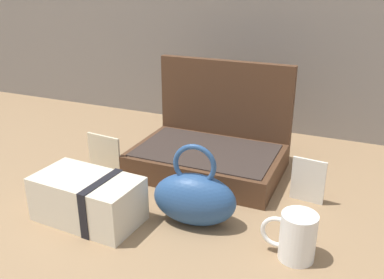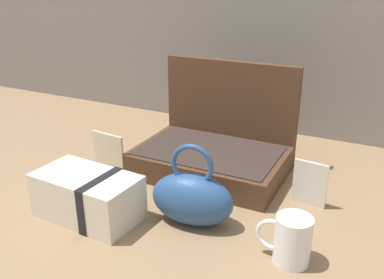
{
  "view_description": "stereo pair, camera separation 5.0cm",
  "coord_description": "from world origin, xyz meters",
  "px_view_note": "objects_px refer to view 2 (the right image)",
  "views": [
    {
      "loc": [
        0.33,
        -0.83,
        0.52
      ],
      "look_at": [
        -0.03,
        -0.02,
        0.16
      ],
      "focal_mm": 39.29,
      "sensor_mm": 36.0,
      "label": 1
    },
    {
      "loc": [
        0.37,
        -0.81,
        0.52
      ],
      "look_at": [
        -0.03,
        -0.02,
        0.16
      ],
      "focal_mm": 39.29,
      "sensor_mm": 36.0,
      "label": 2
    }
  ],
  "objects_px": {
    "poster_card_right": "(310,184)",
    "coffee_mug": "(291,240)",
    "info_card_left": "(108,154)",
    "open_suitcase": "(215,147)",
    "teal_pouch_handbag": "(192,198)",
    "cream_toiletry_bag": "(89,196)"
  },
  "relations": [
    {
      "from": "cream_toiletry_bag",
      "to": "info_card_left",
      "type": "height_order",
      "value": "info_card_left"
    },
    {
      "from": "cream_toiletry_bag",
      "to": "poster_card_right",
      "type": "relative_size",
      "value": 2.19
    },
    {
      "from": "cream_toiletry_bag",
      "to": "poster_card_right",
      "type": "height_order",
      "value": "poster_card_right"
    },
    {
      "from": "open_suitcase",
      "to": "poster_card_right",
      "type": "xyz_separation_m",
      "value": [
        0.28,
        -0.08,
        -0.01
      ]
    },
    {
      "from": "teal_pouch_handbag",
      "to": "cream_toiletry_bag",
      "type": "xyz_separation_m",
      "value": [
        -0.22,
        -0.08,
        -0.01
      ]
    },
    {
      "from": "coffee_mug",
      "to": "info_card_left",
      "type": "bearing_deg",
      "value": 164.32
    },
    {
      "from": "poster_card_right",
      "to": "coffee_mug",
      "type": "bearing_deg",
      "value": -80.62
    },
    {
      "from": "coffee_mug",
      "to": "info_card_left",
      "type": "relative_size",
      "value": 0.92
    },
    {
      "from": "poster_card_right",
      "to": "open_suitcase",
      "type": "bearing_deg",
      "value": 169.41
    },
    {
      "from": "teal_pouch_handbag",
      "to": "poster_card_right",
      "type": "relative_size",
      "value": 1.76
    },
    {
      "from": "info_card_left",
      "to": "poster_card_right",
      "type": "bearing_deg",
      "value": 14.15
    },
    {
      "from": "open_suitcase",
      "to": "cream_toiletry_bag",
      "type": "xyz_separation_m",
      "value": [
        -0.15,
        -0.36,
        -0.01
      ]
    },
    {
      "from": "info_card_left",
      "to": "cream_toiletry_bag",
      "type": "bearing_deg",
      "value": -58.93
    },
    {
      "from": "open_suitcase",
      "to": "coffee_mug",
      "type": "height_order",
      "value": "open_suitcase"
    },
    {
      "from": "teal_pouch_handbag",
      "to": "info_card_left",
      "type": "height_order",
      "value": "teal_pouch_handbag"
    },
    {
      "from": "coffee_mug",
      "to": "poster_card_right",
      "type": "relative_size",
      "value": 0.98
    },
    {
      "from": "cream_toiletry_bag",
      "to": "poster_card_right",
      "type": "xyz_separation_m",
      "value": [
        0.43,
        0.28,
        0.0
      ]
    },
    {
      "from": "coffee_mug",
      "to": "teal_pouch_handbag",
      "type": "bearing_deg",
      "value": 171.22
    },
    {
      "from": "open_suitcase",
      "to": "teal_pouch_handbag",
      "type": "height_order",
      "value": "open_suitcase"
    },
    {
      "from": "cream_toiletry_bag",
      "to": "poster_card_right",
      "type": "distance_m",
      "value": 0.51
    },
    {
      "from": "coffee_mug",
      "to": "cream_toiletry_bag",
      "type": "bearing_deg",
      "value": -174.21
    },
    {
      "from": "teal_pouch_handbag",
      "to": "poster_card_right",
      "type": "distance_m",
      "value": 0.29
    }
  ]
}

